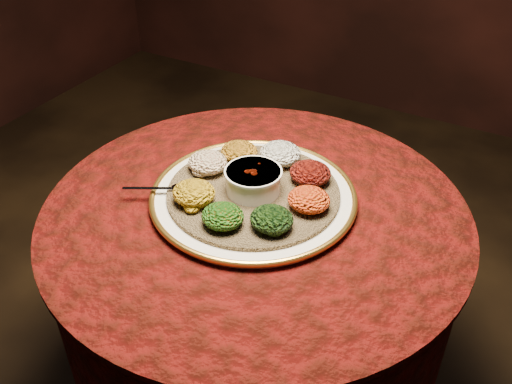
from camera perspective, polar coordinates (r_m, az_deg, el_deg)
The scene contains 13 objects.
table at distance 1.39m, azimuth -0.07°, elevation -7.47°, with size 0.96×0.96×0.73m.
platter at distance 1.29m, azimuth -0.27°, elevation -0.43°, with size 0.48×0.48×0.02m.
injera at distance 1.29m, azimuth -0.27°, elevation -0.04°, with size 0.39×0.39×0.01m, color olive.
stew_bowl at distance 1.26m, azimuth -0.27°, elevation 1.28°, with size 0.13×0.13×0.05m.
spoon at distance 1.29m, azimuth -8.09°, elevation 0.36°, with size 0.14×0.08×0.01m.
portion_ayib at distance 1.37m, azimuth 2.45°, elevation 3.87°, with size 0.10×0.10×0.05m, color silver.
portion_kitfo at distance 1.31m, azimuth 5.45°, elevation 1.91°, with size 0.10×0.09×0.05m, color black.
portion_tikil at distance 1.22m, azimuth 5.30°, elevation -0.76°, with size 0.09×0.09×0.04m, color #BB760F.
portion_gomen at distance 1.17m, azimuth 1.57°, elevation -2.72°, with size 0.09×0.09×0.04m, color black.
portion_mixveg at distance 1.18m, azimuth -3.35°, elevation -2.43°, with size 0.09×0.09×0.04m, color #943E09.
portion_kik at distance 1.24m, azimuth -6.23°, elevation -0.09°, with size 0.09×0.09×0.05m, color #BF8E10.
portion_timatim at distance 1.34m, azimuth -4.85°, elevation 2.97°, with size 0.09×0.09×0.04m, color maroon.
portion_shiro at distance 1.38m, azimuth -1.69°, elevation 4.05°, with size 0.09×0.09×0.04m, color #A36213.
Camera 1 is at (0.49, -0.89, 1.51)m, focal length 40.00 mm.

